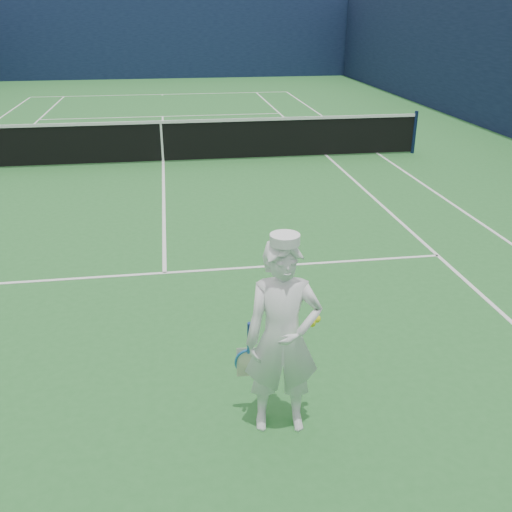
{
  "coord_description": "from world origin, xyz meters",
  "views": [
    {
      "loc": [
        0.18,
        -13.84,
        3.47
      ],
      "look_at": [
        1.03,
        -8.28,
        1.01
      ],
      "focal_mm": 40.0,
      "sensor_mm": 36.0,
      "label": 1
    }
  ],
  "objects": [
    {
      "name": "ground",
      "position": [
        0.0,
        0.0,
        0.0
      ],
      "size": [
        80.0,
        80.0,
        0.0
      ],
      "primitive_type": "plane",
      "color": "#296D2E",
      "rests_on": "ground"
    },
    {
      "name": "court_markings",
      "position": [
        0.0,
        0.0,
        0.0
      ],
      "size": [
        11.03,
        23.83,
        0.01
      ],
      "color": "white",
      "rests_on": "ground"
    },
    {
      "name": "windscreen_fence",
      "position": [
        0.0,
        0.0,
        2.0
      ],
      "size": [
        20.12,
        36.12,
        4.0
      ],
      "color": "#101A3B",
      "rests_on": "ground"
    },
    {
      "name": "tennis_net",
      "position": [
        0.0,
        0.0,
        0.55
      ],
      "size": [
        12.88,
        0.09,
        1.07
      ],
      "color": "#141E4C",
      "rests_on": "ground"
    },
    {
      "name": "tennis_player",
      "position": [
        1.03,
        -9.78,
        0.9
      ],
      "size": [
        0.76,
        0.53,
        1.85
      ],
      "rotation": [
        0.0,
        0.0,
        -0.09
      ],
      "color": "white",
      "rests_on": "ground"
    }
  ]
}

